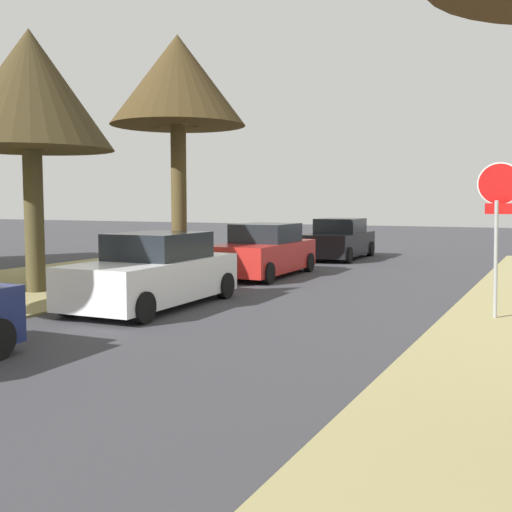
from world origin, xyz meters
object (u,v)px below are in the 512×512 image
(street_tree_left_mid_b, at_px, (30,92))
(street_tree_left_far, at_px, (178,83))
(parked_sedan_white, at_px, (154,273))
(parked_sedan_black, at_px, (339,240))
(parked_sedan_red, at_px, (264,252))
(stop_sign_far, at_px, (499,206))

(street_tree_left_mid_b, distance_m, street_tree_left_far, 6.35)
(street_tree_left_mid_b, height_order, parked_sedan_white, street_tree_left_mid_b)
(street_tree_left_mid_b, height_order, parked_sedan_black, street_tree_left_mid_b)
(street_tree_left_far, distance_m, parked_sedan_red, 6.35)
(street_tree_left_mid_b, bearing_deg, parked_sedan_red, 58.95)
(street_tree_left_far, bearing_deg, street_tree_left_mid_b, -90.88)
(stop_sign_far, relative_size, street_tree_left_mid_b, 0.47)
(parked_sedan_white, distance_m, parked_sedan_red, 6.03)
(street_tree_left_mid_b, distance_m, parked_sedan_white, 5.58)
(parked_sedan_white, height_order, parked_sedan_red, same)
(parked_sedan_red, relative_size, parked_sedan_black, 1.00)
(street_tree_left_mid_b, height_order, street_tree_left_far, street_tree_left_far)
(street_tree_left_far, height_order, parked_sedan_black, street_tree_left_far)
(street_tree_left_mid_b, relative_size, parked_sedan_red, 1.41)
(street_tree_left_far, bearing_deg, stop_sign_far, -25.71)
(street_tree_left_far, distance_m, parked_sedan_black, 8.78)
(street_tree_left_mid_b, xyz_separation_m, parked_sedan_red, (3.44, 5.72, -4.13))
(street_tree_left_far, bearing_deg, parked_sedan_white, -60.84)
(street_tree_left_mid_b, xyz_separation_m, parked_sedan_white, (3.73, -0.30, -4.13))
(street_tree_left_mid_b, bearing_deg, stop_sign_far, 6.79)
(street_tree_left_far, xyz_separation_m, parked_sedan_white, (3.64, -6.52, -5.37))
(stop_sign_far, xyz_separation_m, parked_sedan_black, (-6.82, 10.97, -1.43))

